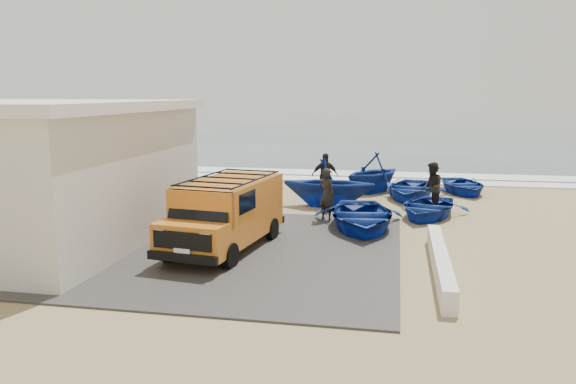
{
  "coord_description": "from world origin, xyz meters",
  "views": [
    {
      "loc": [
        3.83,
        -17.3,
        4.53
      ],
      "look_at": [
        0.2,
        1.23,
        1.2
      ],
      "focal_mm": 35.0,
      "sensor_mm": 36.0,
      "label": 1
    }
  ],
  "objects_px": {
    "fisherman_back": "(325,176)",
    "parapet": "(440,262)",
    "boat_near_right": "(428,207)",
    "boat_mid_right": "(411,189)",
    "fisherman_front": "(327,195)",
    "boat_far_left": "(373,173)",
    "boat_far_right": "(463,185)",
    "boat_mid_left": "(329,183)",
    "fisherman_middle": "(432,187)",
    "van": "(226,211)",
    "building": "(24,171)",
    "boat_near_left": "(361,216)"
  },
  "relations": [
    {
      "from": "boat_near_right",
      "to": "boat_far_right",
      "type": "relative_size",
      "value": 1.01
    },
    {
      "from": "fisherman_front",
      "to": "fisherman_back",
      "type": "relative_size",
      "value": 0.96
    },
    {
      "from": "parapet",
      "to": "boat_near_right",
      "type": "xyz_separation_m",
      "value": [
        0.0,
        6.64,
        0.11
      ]
    },
    {
      "from": "building",
      "to": "van",
      "type": "bearing_deg",
      "value": 0.42
    },
    {
      "from": "boat_near_right",
      "to": "fisherman_front",
      "type": "height_order",
      "value": "fisherman_front"
    },
    {
      "from": "building",
      "to": "boat_far_left",
      "type": "xyz_separation_m",
      "value": [
        10.26,
        10.55,
        -1.23
      ]
    },
    {
      "from": "boat_near_right",
      "to": "fisherman_front",
      "type": "bearing_deg",
      "value": -144.07
    },
    {
      "from": "parapet",
      "to": "boat_mid_left",
      "type": "bearing_deg",
      "value": 115.9
    },
    {
      "from": "parapet",
      "to": "fisherman_back",
      "type": "bearing_deg",
      "value": 113.59
    },
    {
      "from": "building",
      "to": "boat_mid_left",
      "type": "height_order",
      "value": "building"
    },
    {
      "from": "boat_far_left",
      "to": "parapet",
      "type": "bearing_deg",
      "value": -44.14
    },
    {
      "from": "boat_near_left",
      "to": "fisherman_back",
      "type": "relative_size",
      "value": 2.25
    },
    {
      "from": "boat_mid_left",
      "to": "boat_far_left",
      "type": "distance_m",
      "value": 3.97
    },
    {
      "from": "parapet",
      "to": "boat_far_right",
      "type": "bearing_deg",
      "value": 81.47
    },
    {
      "from": "fisherman_middle",
      "to": "boat_near_right",
      "type": "bearing_deg",
      "value": -15.13
    },
    {
      "from": "parapet",
      "to": "boat_far_right",
      "type": "xyz_separation_m",
      "value": [
        1.82,
        12.15,
        0.1
      ]
    },
    {
      "from": "building",
      "to": "van",
      "type": "height_order",
      "value": "building"
    },
    {
      "from": "boat_mid_left",
      "to": "boat_mid_right",
      "type": "xyz_separation_m",
      "value": [
        3.3,
        2.53,
        -0.55
      ]
    },
    {
      "from": "boat_far_left",
      "to": "fisherman_middle",
      "type": "distance_m",
      "value": 4.67
    },
    {
      "from": "van",
      "to": "boat_far_right",
      "type": "bearing_deg",
      "value": 62.67
    },
    {
      "from": "fisherman_middle",
      "to": "fisherman_back",
      "type": "relative_size",
      "value": 0.98
    },
    {
      "from": "fisherman_front",
      "to": "boat_near_left",
      "type": "bearing_deg",
      "value": 174.68
    },
    {
      "from": "parapet",
      "to": "van",
      "type": "bearing_deg",
      "value": 170.11
    },
    {
      "from": "boat_mid_right",
      "to": "fisherman_front",
      "type": "xyz_separation_m",
      "value": [
        -3.05,
        -5.1,
        0.53
      ]
    },
    {
      "from": "boat_far_left",
      "to": "boat_far_right",
      "type": "distance_m",
      "value": 4.15
    },
    {
      "from": "boat_near_right",
      "to": "fisherman_back",
      "type": "height_order",
      "value": "fisherman_back"
    },
    {
      "from": "boat_near_left",
      "to": "boat_near_right",
      "type": "bearing_deg",
      "value": 38.24
    },
    {
      "from": "parapet",
      "to": "fisherman_front",
      "type": "xyz_separation_m",
      "value": [
        -3.59,
        5.35,
        0.68
      ]
    },
    {
      "from": "boat_near_right",
      "to": "fisherman_back",
      "type": "relative_size",
      "value": 1.86
    },
    {
      "from": "boat_mid_left",
      "to": "building",
      "type": "bearing_deg",
      "value": 130.01
    },
    {
      "from": "fisherman_front",
      "to": "fisherman_back",
      "type": "distance_m",
      "value": 4.39
    },
    {
      "from": "boat_near_right",
      "to": "fisherman_back",
      "type": "distance_m",
      "value": 5.26
    },
    {
      "from": "fisherman_middle",
      "to": "fisherman_front",
      "type": "bearing_deg",
      "value": -63.96
    },
    {
      "from": "boat_far_right",
      "to": "fisherman_middle",
      "type": "relative_size",
      "value": 1.87
    },
    {
      "from": "boat_near_right",
      "to": "boat_far_right",
      "type": "distance_m",
      "value": 5.8
    },
    {
      "from": "boat_near_right",
      "to": "fisherman_front",
      "type": "xyz_separation_m",
      "value": [
        -3.59,
        -1.29,
        0.57
      ]
    },
    {
      "from": "boat_mid_right",
      "to": "fisherman_front",
      "type": "height_order",
      "value": "fisherman_front"
    },
    {
      "from": "boat_mid_right",
      "to": "boat_far_right",
      "type": "height_order",
      "value": "boat_mid_right"
    },
    {
      "from": "boat_near_right",
      "to": "boat_mid_right",
      "type": "height_order",
      "value": "boat_mid_right"
    },
    {
      "from": "boat_mid_left",
      "to": "boat_far_right",
      "type": "height_order",
      "value": "boat_mid_left"
    },
    {
      "from": "building",
      "to": "fisherman_middle",
      "type": "height_order",
      "value": "building"
    },
    {
      "from": "fisherman_middle",
      "to": "boat_near_left",
      "type": "bearing_deg",
      "value": -41.61
    },
    {
      "from": "boat_far_left",
      "to": "boat_near_right",
      "type": "bearing_deg",
      "value": -30.55
    },
    {
      "from": "boat_near_right",
      "to": "boat_mid_right",
      "type": "bearing_deg",
      "value": 114.35
    },
    {
      "from": "fisherman_back",
      "to": "parapet",
      "type": "bearing_deg",
      "value": -81.04
    },
    {
      "from": "parapet",
      "to": "boat_far_left",
      "type": "height_order",
      "value": "boat_far_left"
    },
    {
      "from": "boat_near_left",
      "to": "fisherman_front",
      "type": "height_order",
      "value": "fisherman_front"
    },
    {
      "from": "building",
      "to": "parapet",
      "type": "distance_m",
      "value": 12.68
    },
    {
      "from": "boat_mid_left",
      "to": "boat_near_right",
      "type": "bearing_deg",
      "value": -106.92
    },
    {
      "from": "boat_mid_right",
      "to": "fisherman_front",
      "type": "bearing_deg",
      "value": -111.77
    }
  ]
}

